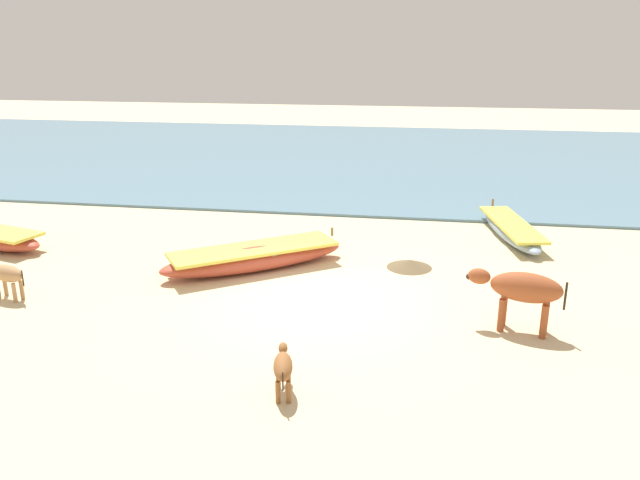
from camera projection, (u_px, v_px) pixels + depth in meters
ground at (317, 301)px, 11.98m from camera, size 80.00×80.00×0.00m
sea_water at (379, 157)px, 27.14m from camera, size 60.00×20.00×0.08m
fishing_boat_1 at (511, 229)px, 15.85m from camera, size 1.49×3.88×0.60m
fishing_boat_2 at (254, 257)px, 13.60m from camera, size 4.03×3.29×0.71m
cow_adult_rust at (522, 289)px, 10.49m from camera, size 1.65×0.75×1.08m
calf_near_brown at (283, 367)px, 8.66m from camera, size 0.41×0.93×0.61m
calf_far_tan at (6, 274)px, 11.94m from camera, size 1.07×0.50×0.71m
debris_pile_0 at (409, 264)px, 13.74m from camera, size 1.43×1.43×0.18m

